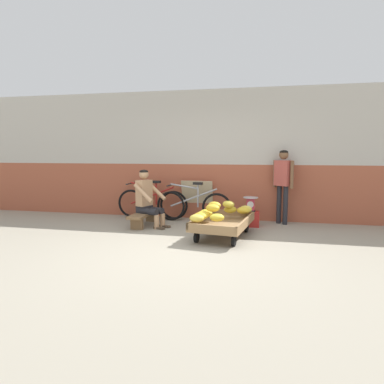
% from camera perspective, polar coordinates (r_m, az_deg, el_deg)
% --- Properties ---
extents(ground_plane, '(80.00, 80.00, 0.00)m').
position_cam_1_polar(ground_plane, '(5.14, -1.44, -10.07)').
color(ground_plane, gray).
extents(back_wall, '(16.00, 0.30, 2.84)m').
position_cam_1_polar(back_wall, '(7.58, 3.37, 6.26)').
color(back_wall, '#A35138').
rests_on(back_wall, ground).
extents(banana_cart, '(1.04, 1.55, 0.36)m').
position_cam_1_polar(banana_cart, '(5.94, 5.31, -5.38)').
color(banana_cart, '#99754C').
rests_on(banana_cart, ground).
extents(banana_pile, '(1.02, 1.31, 0.25)m').
position_cam_1_polar(banana_pile, '(5.91, 4.56, -3.28)').
color(banana_pile, gold).
rests_on(banana_pile, banana_cart).
extents(low_bench, '(0.35, 1.11, 0.27)m').
position_cam_1_polar(low_bench, '(6.92, -8.06, -4.01)').
color(low_bench, brown).
rests_on(low_bench, ground).
extents(vendor_seated, '(0.74, 0.62, 1.14)m').
position_cam_1_polar(vendor_seated, '(6.80, -7.56, -1.05)').
color(vendor_seated, tan).
rests_on(vendor_seated, ground).
extents(plastic_crate, '(0.36, 0.28, 0.30)m').
position_cam_1_polar(plastic_crate, '(6.90, 9.86, -4.51)').
color(plastic_crate, red).
rests_on(plastic_crate, ground).
extents(weighing_scale, '(0.30, 0.30, 0.29)m').
position_cam_1_polar(weighing_scale, '(6.84, 9.91, -2.02)').
color(weighing_scale, '#28282D').
rests_on(weighing_scale, plastic_crate).
extents(bicycle_near_left, '(1.66, 0.48, 0.86)m').
position_cam_1_polar(bicycle_near_left, '(7.61, -6.81, -1.84)').
color(bicycle_near_left, black).
rests_on(bicycle_near_left, ground).
extents(bicycle_far_left, '(1.66, 0.48, 0.86)m').
position_cam_1_polar(bicycle_far_left, '(7.19, 0.20, -2.30)').
color(bicycle_far_left, black).
rests_on(bicycle_far_left, ground).
extents(sign_board, '(0.70, 0.30, 0.86)m').
position_cam_1_polar(sign_board, '(7.55, 0.96, -1.28)').
color(sign_board, '#C6B289').
rests_on(sign_board, ground).
extents(customer_adult, '(0.40, 0.36, 1.53)m').
position_cam_1_polar(customer_adult, '(7.16, 15.20, 2.25)').
color(customer_adult, '#232328').
rests_on(customer_adult, ground).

